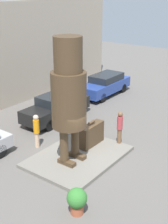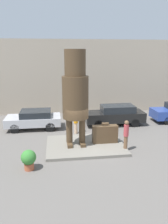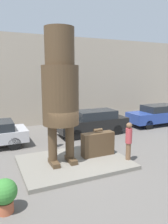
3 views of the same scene
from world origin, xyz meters
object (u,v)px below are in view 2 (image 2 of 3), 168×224
(parked_car_silver, at_px, (34,119))
(parked_car_black, at_px, (115,115))
(giant_suitcase, at_px, (105,134))
(tourist, at_px, (126,133))
(statue_figure, at_px, (75,91))
(worker_hivis, at_px, (76,121))
(planter_pot, at_px, (29,159))

(parked_car_silver, bearing_deg, parked_car_black, -179.09)
(giant_suitcase, xyz_separation_m, parked_car_silver, (-4.67, 3.74, 0.05))
(parked_car_silver, bearing_deg, tourist, 139.98)
(parked_car_black, bearing_deg, tourist, 81.71)
(statue_figure, bearing_deg, worker_hivis, 84.40)
(parked_car_black, relative_size, planter_pot, 4.54)
(planter_pot, height_order, worker_hivis, worker_hivis)
(giant_suitcase, relative_size, parked_car_black, 0.33)
(parked_car_black, bearing_deg, parked_car_silver, 0.91)
(planter_pot, bearing_deg, statue_figure, 43.15)
(planter_pot, bearing_deg, parked_car_silver, 92.41)
(statue_figure, bearing_deg, parked_car_silver, 126.48)
(parked_car_silver, bearing_deg, worker_hivis, 154.15)
(statue_figure, bearing_deg, parked_car_black, 47.77)
(tourist, height_order, parked_car_black, tourist)
(parked_car_silver, bearing_deg, statue_figure, 126.48)
(tourist, bearing_deg, parked_car_silver, 139.98)
(parked_car_silver, height_order, worker_hivis, worker_hivis)
(tourist, distance_m, planter_pot, 5.64)
(statue_figure, xyz_separation_m, planter_pot, (-2.57, -2.41, -2.90))
(statue_figure, xyz_separation_m, tourist, (2.86, -0.95, -2.38))
(statue_figure, relative_size, planter_pot, 5.46)
(parked_car_black, relative_size, worker_hivis, 2.65)
(worker_hivis, bearing_deg, statue_figure, -95.60)
(giant_suitcase, distance_m, tourist, 1.49)
(parked_car_black, bearing_deg, planter_pot, 45.93)
(parked_car_silver, xyz_separation_m, parked_car_black, (6.40, 0.10, 0.07))
(parked_car_black, distance_m, planter_pot, 8.83)
(statue_figure, relative_size, parked_car_black, 1.20)
(parked_car_black, bearing_deg, giant_suitcase, 65.86)
(statue_figure, xyz_separation_m, parked_car_silver, (-2.83, 3.83, -2.70))
(planter_pot, bearing_deg, parked_car_black, 45.93)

